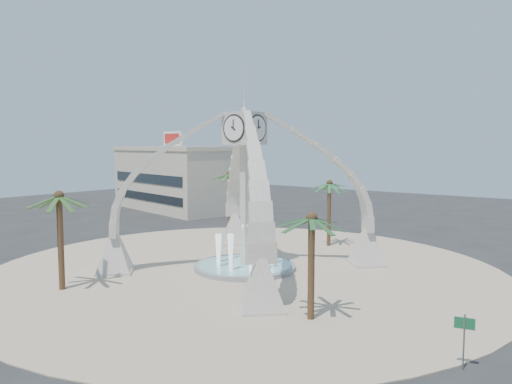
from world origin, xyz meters
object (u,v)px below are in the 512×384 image
Objects in this scene: fountain at (245,266)px; street_sign at (464,330)px; palm_south at (59,197)px; palm_north at (329,184)px; palm_west at (229,175)px; clock_tower at (245,188)px; palm_east at (312,219)px.

fountain is 3.23× the size of street_sign.
palm_south reaches higher than street_sign.
palm_south is 25.63m from street_sign.
palm_west is at bearing -161.52° from palm_north.
clock_tower is 12.10m from palm_north.
fountain is 20.29m from street_sign.
palm_east is 2.65× the size of street_sign.
clock_tower is 13.49m from palm_south.
clock_tower is at bearing -90.00° from fountain.
clock_tower is 2.48× the size of palm_south.
fountain is 13.40m from palm_north.
fountain is at bearing -43.50° from palm_west.
clock_tower is at bearing 143.25° from street_sign.
fountain is 14.28m from palm_west.
palm_north is (9.88, 3.30, -0.67)m from palm_west.
clock_tower is 6.20m from fountain.
palm_north reaches higher than palm_east.
palm_north is 2.78× the size of street_sign.
palm_east is 20.93m from palm_north.
palm_south is (3.07, -20.77, -0.40)m from palm_west.
palm_west reaches higher than street_sign.
palm_north reaches higher than fountain.
street_sign is at bearing -47.71° from palm_north.
street_sign is (27.94, -16.55, -4.96)m from palm_west.
palm_east is at bearing 157.79° from street_sign.
palm_west is at bearing 141.66° from palm_east.
palm_south is at bearing -117.26° from clock_tower.
clock_tower is at bearing 147.11° from palm_east.
palm_north is at bearing 117.03° from palm_east.
palm_south reaches higher than fountain.
palm_west is (-9.25, 8.78, 0.24)m from clock_tower.
fountain is at bearing 62.74° from palm_south.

